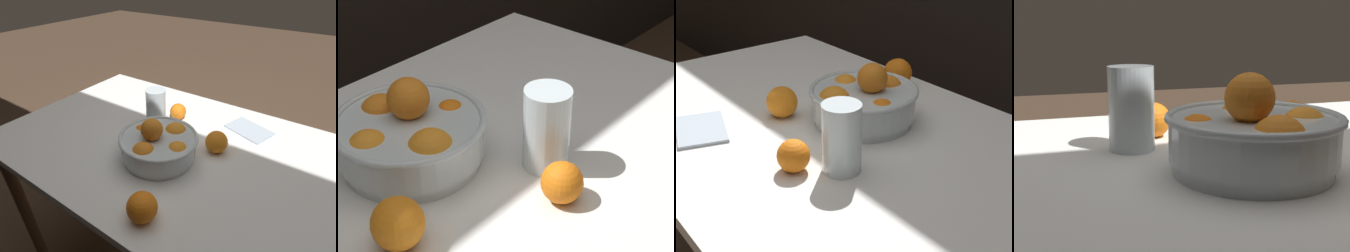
% 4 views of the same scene
% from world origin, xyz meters
% --- Properties ---
extents(dining_table, '(1.38, 0.83, 0.75)m').
position_xyz_m(dining_table, '(0.00, 0.00, 0.67)').
color(dining_table, white).
rests_on(dining_table, ground_plane).
extents(fruit_bowl, '(0.27, 0.27, 0.15)m').
position_xyz_m(fruit_bowl, '(0.03, 0.09, 0.80)').
color(fruit_bowl, silver).
rests_on(fruit_bowl, dining_table).
extents(juice_glass, '(0.08, 0.08, 0.15)m').
position_xyz_m(juice_glass, '(0.18, -0.09, 0.81)').
color(juice_glass, '#F4A314').
rests_on(juice_glass, dining_table).
extents(orange_loose_near_bowl, '(0.08, 0.08, 0.08)m').
position_xyz_m(orange_loose_near_bowl, '(-0.08, 0.32, 0.79)').
color(orange_loose_near_bowl, orange).
rests_on(orange_loose_near_bowl, dining_table).
extents(orange_loose_front, '(0.07, 0.07, 0.07)m').
position_xyz_m(orange_loose_front, '(0.12, -0.17, 0.78)').
color(orange_loose_front, orange).
rests_on(orange_loose_front, dining_table).
extents(orange_loose_aside, '(0.08, 0.08, 0.08)m').
position_xyz_m(orange_loose_aside, '(-0.12, -0.05, 0.79)').
color(orange_loose_aside, orange).
rests_on(orange_loose_aside, dining_table).
extents(napkin, '(0.19, 0.16, 0.01)m').
position_xyz_m(napkin, '(-0.17, -0.24, 0.75)').
color(napkin, silver).
rests_on(napkin, dining_table).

